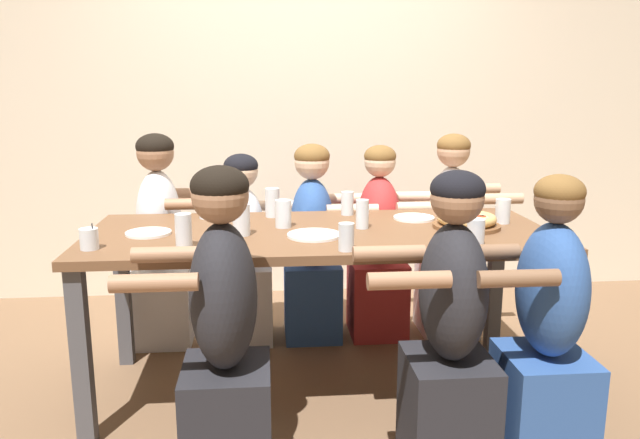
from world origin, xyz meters
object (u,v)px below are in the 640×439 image
at_px(empty_plate_b, 148,233).
at_px(diner_far_midleft, 244,257).
at_px(drinking_glass_b, 347,205).
at_px(diner_near_midleft, 224,341).
at_px(drinking_glass_c, 241,221).
at_px(diner_far_center, 313,250).
at_px(diner_far_midright, 379,251).
at_px(drinking_glass_i, 272,205).
at_px(drinking_glass_e, 205,205).
at_px(diner_far_right, 450,244).
at_px(drinking_glass_h, 283,216).
at_px(pizza_board_main, 467,221).
at_px(empty_plate_a, 414,218).
at_px(diner_near_right, 547,338).
at_px(drinking_glass_a, 346,238).
at_px(drinking_glass_f, 362,216).
at_px(empty_plate_c, 314,235).
at_px(diner_far_left, 161,248).
at_px(cocktail_glass_blue, 89,240).
at_px(diner_near_midright, 450,337).
at_px(drinking_glass_d, 184,233).
at_px(drinking_glass_j, 476,232).
at_px(drinking_glass_g, 503,211).

xyz_separation_m(empty_plate_b, diner_far_midleft, (0.40, 0.67, -0.31)).
bearing_deg(drinking_glass_b, diner_near_midleft, -120.05).
xyz_separation_m(drinking_glass_c, diner_far_center, (0.37, 0.73, -0.34)).
bearing_deg(diner_far_midright, drinking_glass_i, -60.89).
distance_m(drinking_glass_e, diner_far_right, 1.45).
bearing_deg(diner_far_center, diner_far_midleft, -90.00).
bearing_deg(drinking_glass_h, pizza_board_main, -5.86).
bearing_deg(pizza_board_main, drinking_glass_i, 159.72).
relative_size(empty_plate_a, drinking_glass_h, 1.55).
distance_m(diner_near_midleft, diner_near_right, 1.21).
relative_size(drinking_glass_a, drinking_glass_f, 0.83).
xyz_separation_m(empty_plate_c, drinking_glass_f, (0.24, 0.14, 0.05)).
relative_size(drinking_glass_c, diner_near_midleft, 0.12).
distance_m(diner_far_center, diner_far_left, 0.85).
bearing_deg(diner_far_midleft, cocktail_glass_blue, -32.59).
distance_m(empty_plate_c, diner_far_midright, 0.94).
distance_m(drinking_glass_h, diner_far_center, 0.70).
bearing_deg(cocktail_glass_blue, empty_plate_c, 8.54).
xyz_separation_m(drinking_glass_e, diner_near_midleft, (0.14, -0.97, -0.31)).
bearing_deg(diner_near_midright, diner_far_center, 17.17).
distance_m(drinking_glass_h, diner_far_left, 0.94).
xyz_separation_m(empty_plate_c, diner_far_midright, (0.44, 0.78, -0.29)).
bearing_deg(drinking_glass_h, diner_far_center, 72.63).
distance_m(diner_near_midright, diner_far_left, 1.83).
relative_size(empty_plate_b, diner_far_right, 0.17).
bearing_deg(drinking_glass_i, diner_near_midright, -56.91).
bearing_deg(drinking_glass_i, diner_near_right, -44.04).
xyz_separation_m(drinking_glass_d, drinking_glass_j, (1.20, -0.07, -0.01)).
bearing_deg(drinking_glass_c, diner_far_left, 123.39).
relative_size(empty_plate_a, drinking_glass_e, 1.40).
relative_size(empty_plate_a, drinking_glass_i, 1.39).
xyz_separation_m(empty_plate_b, drinking_glass_i, (0.56, 0.33, 0.06)).
bearing_deg(pizza_board_main, drinking_glass_c, -177.06).
distance_m(cocktail_glass_blue, diner_near_midleft, 0.75).
xyz_separation_m(drinking_glass_f, diner_far_center, (-0.18, 0.64, -0.33)).
height_order(empty_plate_b, empty_plate_c, same).
height_order(drinking_glass_b, drinking_glass_f, drinking_glass_f).
bearing_deg(empty_plate_c, drinking_glass_a, -66.20).
bearing_deg(diner_far_right, diner_far_midleft, -90.00).
height_order(drinking_glass_a, drinking_glass_c, drinking_glass_c).
xyz_separation_m(drinking_glass_g, diner_far_center, (-0.87, 0.59, -0.33)).
xyz_separation_m(drinking_glass_f, diner_far_midright, (0.20, 0.64, -0.35)).
distance_m(empty_plate_a, drinking_glass_g, 0.43).
xyz_separation_m(diner_far_midleft, diner_far_right, (1.20, -0.00, 0.05)).
bearing_deg(empty_plate_c, pizza_board_main, 8.28).
height_order(diner_far_midleft, diner_far_left, diner_far_left).
height_order(empty_plate_c, drinking_glass_i, drinking_glass_i).
distance_m(drinking_glass_e, drinking_glass_h, 0.45).
relative_size(pizza_board_main, drinking_glass_j, 2.80).
bearing_deg(drinking_glass_j, empty_plate_c, 161.99).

